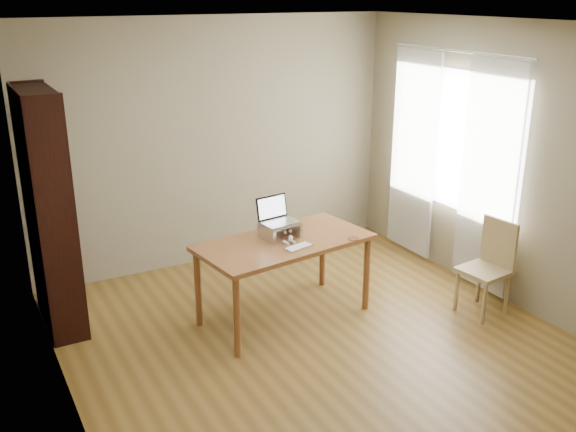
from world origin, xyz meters
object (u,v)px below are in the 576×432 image
object	(u,v)px
desk	(284,249)
laptop	(277,216)
cat	(276,231)
bookshelf	(50,211)
chair	(490,264)
keyboard	(298,247)

from	to	relation	value
desk	laptop	distance (m)	0.31
cat	laptop	bearing A→B (deg)	39.48
bookshelf	desk	size ratio (longest dim) A/B	1.30
desk	chair	bearing A→B (deg)	-32.79
bookshelf	chair	xyz separation A→B (m)	(3.49, -1.68, -0.58)
desk	cat	bearing A→B (deg)	93.83
laptop	cat	distance (m)	0.14
cat	desk	bearing A→B (deg)	-86.87
keyboard	chair	size ratio (longest dim) A/B	0.31
keyboard	chair	xyz separation A→B (m)	(1.68, -0.58, -0.29)
keyboard	bookshelf	bearing A→B (deg)	135.14
keyboard	cat	size ratio (longest dim) A/B	0.58
keyboard	chair	world-z (taller)	chair
bookshelf	keyboard	bearing A→B (deg)	-31.20
bookshelf	laptop	world-z (taller)	bookshelf
cat	chair	size ratio (longest dim) A/B	0.53
laptop	chair	xyz separation A→B (m)	(1.70, -0.94, -0.47)
desk	laptop	size ratio (longest dim) A/B	4.77
bookshelf	chair	size ratio (longest dim) A/B	2.39
bookshelf	laptop	distance (m)	1.95
desk	keyboard	bearing A→B (deg)	-92.79
bookshelf	cat	world-z (taller)	bookshelf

